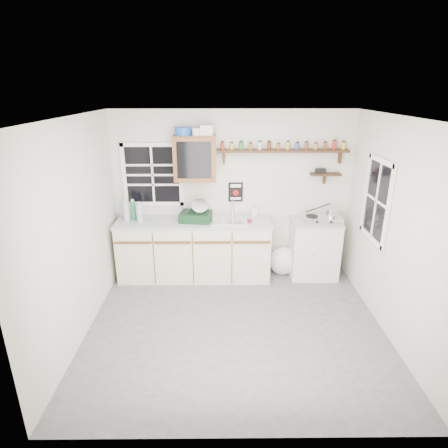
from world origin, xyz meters
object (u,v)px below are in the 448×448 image
object	(u,v)px
right_cabinet	(314,248)
dish_rack	(197,214)
hotplate	(321,218)
spice_shelf	(283,150)
upper_cabinet	(195,158)
main_cabinet	(194,249)

from	to	relation	value
right_cabinet	dish_rack	xyz separation A→B (m)	(-1.78, -0.03, 0.57)
dish_rack	hotplate	size ratio (longest dim) A/B	0.85
spice_shelf	hotplate	world-z (taller)	spice_shelf
right_cabinet	upper_cabinet	distance (m)	2.26
upper_cabinet	spice_shelf	bearing A→B (deg)	3.09
main_cabinet	upper_cabinet	size ratio (longest dim) A/B	3.55
spice_shelf	right_cabinet	bearing A→B (deg)	-19.80
spice_shelf	dish_rack	xyz separation A→B (m)	(-1.26, -0.22, -0.91)
main_cabinet	right_cabinet	distance (m)	1.84
right_cabinet	spice_shelf	size ratio (longest dim) A/B	0.48
main_cabinet	hotplate	bearing A→B (deg)	0.16
upper_cabinet	dish_rack	distance (m)	0.81
dish_rack	hotplate	world-z (taller)	dish_rack
dish_rack	right_cabinet	bearing A→B (deg)	9.37
dish_rack	main_cabinet	bearing A→B (deg)	-179.12
main_cabinet	dish_rack	bearing A→B (deg)	-7.46
upper_cabinet	hotplate	xyz separation A→B (m)	(1.87, -0.14, -0.88)
spice_shelf	hotplate	size ratio (longest dim) A/B	3.30
upper_cabinet	hotplate	bearing A→B (deg)	-4.23
right_cabinet	main_cabinet	bearing A→B (deg)	-179.21
main_cabinet	upper_cabinet	bearing A→B (deg)	76.32
dish_rack	hotplate	xyz separation A→B (m)	(1.86, 0.01, -0.08)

